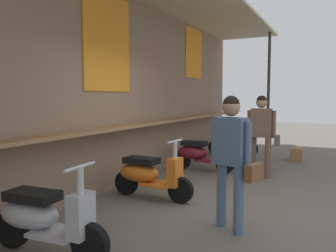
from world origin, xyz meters
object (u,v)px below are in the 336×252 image
(shopper_with_handbag, at_px, (232,150))
(scooter_orange, at_px, (148,174))
(shopper_browsing, at_px, (262,128))
(scooter_red, at_px, (230,141))
(scooter_silver, at_px, (42,217))
(scooter_maroon, at_px, (199,153))
(merchandise_crate, at_px, (297,154))

(shopper_with_handbag, bearing_deg, scooter_orange, 83.64)
(shopper_browsing, bearing_deg, scooter_red, 24.06)
(scooter_silver, xyz_separation_m, scooter_maroon, (4.50, 0.00, 0.00))
(scooter_maroon, relative_size, scooter_red, 1.00)
(scooter_orange, xyz_separation_m, scooter_red, (4.67, -0.00, 0.00))
(scooter_maroon, distance_m, merchandise_crate, 2.85)
(shopper_with_handbag, bearing_deg, scooter_red, 34.59)
(shopper_browsing, bearing_deg, shopper_with_handbag, 178.92)
(shopper_with_handbag, xyz_separation_m, merchandise_crate, (5.22, -0.24, -0.83))
(scooter_red, height_order, shopper_with_handbag, shopper_with_handbag)
(scooter_silver, distance_m, scooter_maroon, 4.50)
(scooter_maroon, bearing_deg, shopper_browsing, -0.79)
(scooter_silver, height_order, shopper_browsing, shopper_browsing)
(scooter_red, relative_size, shopper_browsing, 0.85)
(scooter_orange, height_order, shopper_with_handbag, shopper_with_handbag)
(scooter_red, xyz_separation_m, shopper_browsing, (-2.36, -1.34, 0.61))
(scooter_orange, height_order, scooter_red, same)
(scooter_maroon, bearing_deg, scooter_orange, -91.68)
(scooter_maroon, distance_m, scooter_red, 2.38)
(shopper_with_handbag, bearing_deg, scooter_silver, 151.89)
(scooter_maroon, xyz_separation_m, shopper_browsing, (0.02, -1.34, 0.61))
(scooter_maroon, height_order, shopper_browsing, shopper_browsing)
(scooter_silver, xyz_separation_m, merchandise_crate, (6.70, -1.80, -0.22))
(scooter_orange, bearing_deg, shopper_browsing, 61.41)
(scooter_red, bearing_deg, scooter_orange, -92.30)
(scooter_red, height_order, merchandise_crate, scooter_red)
(scooter_silver, height_order, merchandise_crate, scooter_silver)
(scooter_silver, xyz_separation_m, scooter_red, (6.88, 0.00, 0.00))
(scooter_silver, relative_size, scooter_maroon, 1.00)
(scooter_red, distance_m, merchandise_crate, 1.83)
(scooter_orange, distance_m, scooter_maroon, 2.29)
(scooter_orange, relative_size, merchandise_crate, 3.70)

